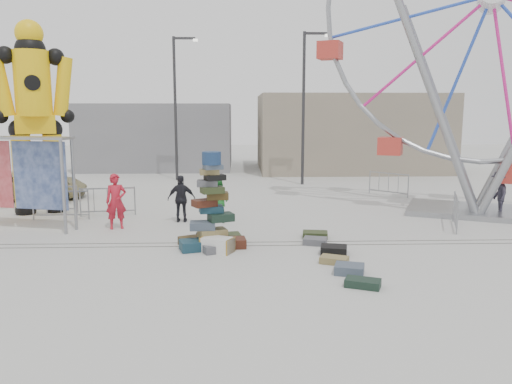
{
  "coord_description": "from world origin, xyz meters",
  "views": [
    {
      "loc": [
        -0.47,
        -13.65,
        3.93
      ],
      "look_at": [
        0.1,
        2.35,
        1.32
      ],
      "focal_mm": 35.0,
      "sensor_mm": 36.0,
      "label": 1
    }
  ],
  "objects_px": {
    "lamp_post_right": "(305,100)",
    "pedestrian_grey": "(499,194)",
    "crash_test_dummy": "(34,110)",
    "steamer_trunk": "(217,245)",
    "lamp_post_left": "(177,101)",
    "barricade_wheel_front": "(456,212)",
    "barricade_dummy_c": "(108,201)",
    "parked_suv": "(32,185)",
    "suitcase_tower": "(212,221)",
    "ferris_wheel": "(490,25)",
    "pedestrian_green": "(219,201)",
    "banner_scaffold": "(11,160)",
    "pedestrian_black": "(182,199)",
    "barricade_dummy_b": "(61,205)",
    "barricade_wheel_back": "(388,184)",
    "pedestrian_red": "(116,201)",
    "barricade_dummy_a": "(51,200)"
  },
  "relations": [
    {
      "from": "barricade_wheel_front",
      "to": "pedestrian_grey",
      "type": "relative_size",
      "value": 1.15
    },
    {
      "from": "barricade_wheel_back",
      "to": "pedestrian_grey",
      "type": "relative_size",
      "value": 1.15
    },
    {
      "from": "banner_scaffold",
      "to": "pedestrian_black",
      "type": "distance_m",
      "value": 5.73
    },
    {
      "from": "barricade_dummy_b",
      "to": "lamp_post_left",
      "type": "bearing_deg",
      "value": 73.51
    },
    {
      "from": "ferris_wheel",
      "to": "banner_scaffold",
      "type": "bearing_deg",
      "value": -149.33
    },
    {
      "from": "barricade_wheel_front",
      "to": "barricade_wheel_back",
      "type": "xyz_separation_m",
      "value": [
        -0.33,
        6.57,
        0.0
      ]
    },
    {
      "from": "pedestrian_black",
      "to": "lamp_post_left",
      "type": "bearing_deg",
      "value": -83.23
    },
    {
      "from": "lamp_post_left",
      "to": "pedestrian_black",
      "type": "relative_size",
      "value": 4.76
    },
    {
      "from": "pedestrian_grey",
      "to": "lamp_post_left",
      "type": "bearing_deg",
      "value": -113.17
    },
    {
      "from": "barricade_dummy_b",
      "to": "pedestrian_grey",
      "type": "height_order",
      "value": "pedestrian_grey"
    },
    {
      "from": "ferris_wheel",
      "to": "barricade_wheel_back",
      "type": "distance_m",
      "value": 8.09
    },
    {
      "from": "ferris_wheel",
      "to": "pedestrian_red",
      "type": "height_order",
      "value": "ferris_wheel"
    },
    {
      "from": "pedestrian_red",
      "to": "barricade_dummy_c",
      "type": "bearing_deg",
      "value": 94.05
    },
    {
      "from": "pedestrian_grey",
      "to": "parked_suv",
      "type": "height_order",
      "value": "pedestrian_grey"
    },
    {
      "from": "barricade_dummy_c",
      "to": "parked_suv",
      "type": "bearing_deg",
      "value": 131.39
    },
    {
      "from": "ferris_wheel",
      "to": "pedestrian_green",
      "type": "relative_size",
      "value": 9.29
    },
    {
      "from": "lamp_post_left",
      "to": "suitcase_tower",
      "type": "height_order",
      "value": "lamp_post_left"
    },
    {
      "from": "lamp_post_right",
      "to": "barricade_wheel_front",
      "type": "bearing_deg",
      "value": -69.74
    },
    {
      "from": "barricade_wheel_back",
      "to": "pedestrian_red",
      "type": "bearing_deg",
      "value": -104.49
    },
    {
      "from": "steamer_trunk",
      "to": "barricade_dummy_b",
      "type": "relative_size",
      "value": 0.44
    },
    {
      "from": "lamp_post_left",
      "to": "ferris_wheel",
      "type": "bearing_deg",
      "value": -38.48
    },
    {
      "from": "parked_suv",
      "to": "crash_test_dummy",
      "type": "bearing_deg",
      "value": -162.15
    },
    {
      "from": "lamp_post_right",
      "to": "crash_test_dummy",
      "type": "height_order",
      "value": "lamp_post_right"
    },
    {
      "from": "lamp_post_right",
      "to": "pedestrian_grey",
      "type": "distance_m",
      "value": 11.17
    },
    {
      "from": "steamer_trunk",
      "to": "barricade_wheel_front",
      "type": "relative_size",
      "value": 0.44
    },
    {
      "from": "lamp_post_right",
      "to": "steamer_trunk",
      "type": "relative_size",
      "value": 9.01
    },
    {
      "from": "pedestrian_black",
      "to": "barricade_wheel_back",
      "type": "bearing_deg",
      "value": -149.98
    },
    {
      "from": "lamp_post_right",
      "to": "pedestrian_grey",
      "type": "height_order",
      "value": "lamp_post_right"
    },
    {
      "from": "pedestrian_black",
      "to": "parked_suv",
      "type": "bearing_deg",
      "value": -34.86
    },
    {
      "from": "barricade_wheel_front",
      "to": "lamp_post_right",
      "type": "bearing_deg",
      "value": 40.76
    },
    {
      "from": "suitcase_tower",
      "to": "parked_suv",
      "type": "xyz_separation_m",
      "value": [
        -8.48,
        8.31,
        -0.13
      ]
    },
    {
      "from": "crash_test_dummy",
      "to": "steamer_trunk",
      "type": "distance_m",
      "value": 9.86
    },
    {
      "from": "pedestrian_red",
      "to": "pedestrian_green",
      "type": "relative_size",
      "value": 1.22
    },
    {
      "from": "crash_test_dummy",
      "to": "parked_suv",
      "type": "distance_m",
      "value": 4.81
    },
    {
      "from": "pedestrian_red",
      "to": "parked_suv",
      "type": "xyz_separation_m",
      "value": [
        -5.15,
        5.91,
        -0.29
      ]
    },
    {
      "from": "pedestrian_grey",
      "to": "barricade_wheel_back",
      "type": "bearing_deg",
      "value": -134.79
    },
    {
      "from": "barricade_wheel_back",
      "to": "steamer_trunk",
      "type": "bearing_deg",
      "value": -83.53
    },
    {
      "from": "barricade_dummy_b",
      "to": "barricade_wheel_back",
      "type": "relative_size",
      "value": 1.0
    },
    {
      "from": "steamer_trunk",
      "to": "crash_test_dummy",
      "type": "bearing_deg",
      "value": 167.61
    },
    {
      "from": "ferris_wheel",
      "to": "barricade_dummy_b",
      "type": "xyz_separation_m",
      "value": [
        -15.7,
        -0.49,
        -6.48
      ]
    },
    {
      "from": "suitcase_tower",
      "to": "ferris_wheel",
      "type": "relative_size",
      "value": 0.2
    },
    {
      "from": "lamp_post_left",
      "to": "barricade_wheel_front",
      "type": "relative_size",
      "value": 4.0
    },
    {
      "from": "barricade_wheel_front",
      "to": "pedestrian_green",
      "type": "relative_size",
      "value": 1.3
    },
    {
      "from": "barricade_dummy_c",
      "to": "pedestrian_green",
      "type": "relative_size",
      "value": 1.3
    },
    {
      "from": "barricade_wheel_back",
      "to": "pedestrian_grey",
      "type": "height_order",
      "value": "pedestrian_grey"
    },
    {
      "from": "barricade_dummy_b",
      "to": "parked_suv",
      "type": "bearing_deg",
      "value": 121.8
    },
    {
      "from": "ferris_wheel",
      "to": "pedestrian_grey",
      "type": "xyz_separation_m",
      "value": [
        0.58,
        -0.48,
        -6.17
      ]
    },
    {
      "from": "steamer_trunk",
      "to": "parked_suv",
      "type": "bearing_deg",
      "value": 160.88
    },
    {
      "from": "lamp_post_right",
      "to": "suitcase_tower",
      "type": "bearing_deg",
      "value": -109.24
    },
    {
      "from": "suitcase_tower",
      "to": "barricade_dummy_a",
      "type": "xyz_separation_m",
      "value": [
        -6.47,
        5.03,
        -0.23
      ]
    }
  ]
}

